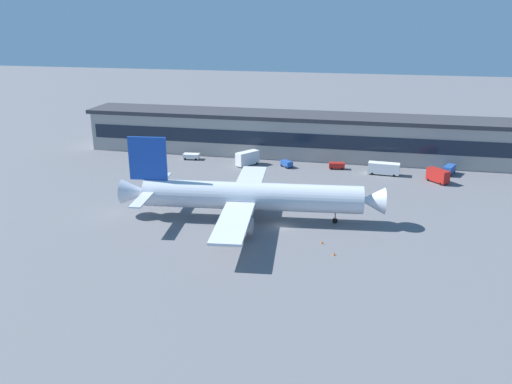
% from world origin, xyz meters
% --- Properties ---
extents(ground_plane, '(600.00, 600.00, 0.00)m').
position_xyz_m(ground_plane, '(0.00, 0.00, 0.00)').
color(ground_plane, slate).
extents(terminal_building, '(144.71, 15.15, 13.01)m').
position_xyz_m(terminal_building, '(0.00, 58.52, 6.52)').
color(terminal_building, '#9E9993').
rests_on(terminal_building, ground_plane).
extents(airliner, '(56.62, 48.24, 17.73)m').
position_xyz_m(airliner, '(-7.90, 2.29, 5.38)').
color(airliner, silver).
rests_on(airliner, ground_plane).
extents(catering_truck, '(6.25, 7.40, 4.15)m').
position_xyz_m(catering_truck, '(-17.73, 43.63, 2.29)').
color(catering_truck, white).
rests_on(catering_truck, ground_plane).
extents(baggage_tug, '(3.95, 3.97, 1.85)m').
position_xyz_m(baggage_tug, '(-6.20, 44.44, 1.09)').
color(baggage_tug, '#2651A5').
rests_on(baggage_tug, ground_plane).
extents(crew_van, '(4.02, 5.65, 2.55)m').
position_xyz_m(crew_van, '(38.92, 46.65, 1.46)').
color(crew_van, '#2651A5').
rests_on(crew_van, ground_plane).
extents(follow_me_car, '(4.59, 2.44, 1.85)m').
position_xyz_m(follow_me_car, '(8.28, 45.49, 1.09)').
color(follow_me_car, red).
rests_on(follow_me_car, ground_plane).
extents(fuel_truck, '(8.61, 3.53, 3.35)m').
position_xyz_m(fuel_truck, '(21.02, 42.67, 1.88)').
color(fuel_truck, white).
rests_on(fuel_truck, ground_plane).
extents(stair_truck, '(5.81, 6.06, 3.55)m').
position_xyz_m(stair_truck, '(35.08, 38.32, 1.98)').
color(stair_truck, red).
rests_on(stair_truck, ground_plane).
extents(pushback_tractor, '(5.00, 3.00, 1.75)m').
position_xyz_m(pushback_tractor, '(-35.80, 46.72, 1.05)').
color(pushback_tractor, white).
rests_on(pushback_tractor, ground_plane).
extents(traffic_cone_0, '(0.46, 0.46, 0.57)m').
position_xyz_m(traffic_cone_0, '(8.92, -6.89, 0.28)').
color(traffic_cone_0, '#F2590C').
rests_on(traffic_cone_0, ground_plane).
extents(traffic_cone_1, '(0.46, 0.46, 0.58)m').
position_xyz_m(traffic_cone_1, '(11.57, -11.50, 0.29)').
color(traffic_cone_1, '#F2590C').
rests_on(traffic_cone_1, ground_plane).
extents(traffic_cone_2, '(0.55, 0.55, 0.69)m').
position_xyz_m(traffic_cone_2, '(-7.55, -10.16, 0.34)').
color(traffic_cone_2, '#F2590C').
rests_on(traffic_cone_2, ground_plane).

